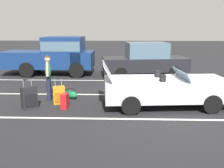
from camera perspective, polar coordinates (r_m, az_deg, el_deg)
The scene contains 12 objects.
ground_plane at distance 8.93m, azimuth 11.71°, elevation -4.81°, with size 80.00×80.00×0.00m, color black.
lot_line_near at distance 7.70m, azimuth 13.34°, elevation -7.77°, with size 18.00×0.12×0.01m, color silver.
lot_line_mid at distance 10.24m, azimuth 10.45°, elevation -2.48°, with size 18.00×0.12×0.01m, color silver.
lot_line_far at distance 12.84m, azimuth 8.73°, elevation 0.70°, with size 18.00×0.12×0.01m, color silver.
convertible_car at distance 8.82m, azimuth 13.13°, elevation -1.10°, with size 4.32×2.10×1.51m.
suitcase_large_black at distance 8.80m, azimuth -18.06°, elevation -2.93°, with size 0.55×0.52×0.98m.
suitcase_medium_bright at distance 9.09m, azimuth -11.79°, elevation -2.46°, with size 0.46×0.36×0.90m.
suitcase_small_carryon at distance 8.55m, azimuth -10.53°, elevation -3.80°, with size 0.24×0.36×0.50m.
duffel_bag at distance 9.74m, azimuth -9.26°, elevation -2.25°, with size 0.69×0.63×0.34m.
traveler_person at distance 9.50m, azimuth -14.09°, elevation 1.93°, with size 0.27×0.61×1.65m.
parked_pickup_truck_near at distance 14.62m, azimuth -12.45°, elevation 6.41°, with size 5.01×2.11×2.10m.
parked_sedan_far at distance 13.92m, azimuth 7.44°, elevation 5.39°, with size 4.70×2.39×1.82m.
Camera 1 is at (-1.52, -8.39, 2.66)m, focal length 40.78 mm.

